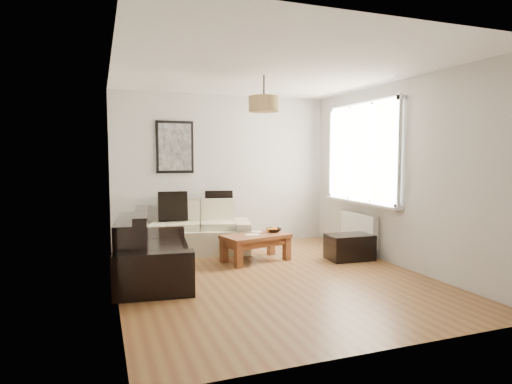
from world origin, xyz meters
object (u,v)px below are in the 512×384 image
object	(u,v)px
sofa_leather	(154,248)
loveseat_cream	(201,228)
coffee_table	(256,248)
ottoman	(350,247)

from	to	relation	value
sofa_leather	loveseat_cream	bearing A→B (deg)	-28.23
coffee_table	ottoman	world-z (taller)	coffee_table
loveseat_cream	coffee_table	world-z (taller)	loveseat_cream
sofa_leather	ottoman	world-z (taller)	sofa_leather
loveseat_cream	sofa_leather	world-z (taller)	same
ottoman	sofa_leather	bearing A→B (deg)	-179.94
loveseat_cream	sofa_leather	distance (m)	1.59
loveseat_cream	sofa_leather	bearing A→B (deg)	-111.32
coffee_table	ottoman	bearing A→B (deg)	-16.15
sofa_leather	coffee_table	bearing A→B (deg)	-68.92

